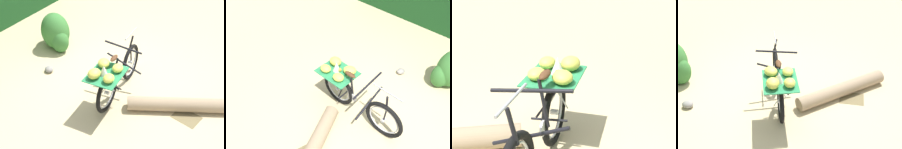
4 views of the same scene
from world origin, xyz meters
The scene contains 5 objects.
ground_plane centered at (0.00, 0.00, 0.00)m, with size 60.00×60.00×0.00m, color #C6B284.
bicycle centered at (0.32, -0.36, 0.51)m, with size 0.91×1.79×1.03m.
fallen_log centered at (1.41, 0.12, 0.13)m, with size 0.25×0.25×1.84m, color #9E8466.
path_stone centered at (-1.24, -0.72, 0.06)m, with size 0.20×0.17×0.12m, color gray.
leaf_litter_patch centered at (1.61, 0.05, 0.00)m, with size 0.44×0.36×0.01m, color olive.
Camera 4 is at (1.31, -4.65, 3.50)m, focal length 50.17 mm.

